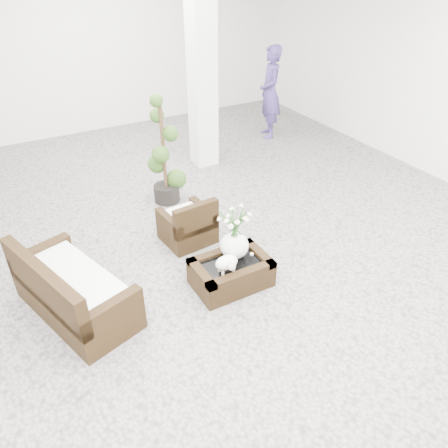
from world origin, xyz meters
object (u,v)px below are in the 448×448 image
coffee_table (231,274)px  topiary (163,151)px  armchair (187,219)px  loveseat (73,283)px

coffee_table → topiary: (0.13, 2.27, 0.69)m
coffee_table → armchair: size_ratio=1.32×
coffee_table → armchair: 1.12m
armchair → loveseat: bearing=16.8°
topiary → coffee_table: bearing=-93.2°
coffee_table → loveseat: loveseat is taller
armchair → loveseat: loveseat is taller
coffee_table → topiary: size_ratio=0.53×
loveseat → coffee_table: bearing=-122.1°
coffee_table → armchair: (-0.06, 1.10, 0.19)m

